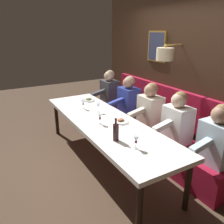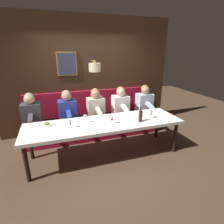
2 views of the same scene
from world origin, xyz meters
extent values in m
plane|color=#4C3828|center=(0.00, 0.00, 0.00)|extent=(12.00, 12.00, 0.00)
cube|color=white|center=(0.00, 0.00, 0.71)|extent=(0.90, 3.08, 0.06)
cylinder|color=black|center=(-0.35, -1.44, 0.34)|extent=(0.07, 0.07, 0.68)
cylinder|color=black|center=(-0.35, 1.44, 0.34)|extent=(0.07, 0.07, 0.68)
cylinder|color=black|center=(0.35, -1.44, 0.34)|extent=(0.07, 0.07, 0.68)
cylinder|color=black|center=(0.35, 1.44, 0.34)|extent=(0.07, 0.07, 0.68)
cube|color=maroon|center=(0.89, 0.00, 0.23)|extent=(0.52, 3.28, 0.45)
cube|color=#382316|center=(1.48, 0.00, 1.45)|extent=(0.10, 4.48, 2.90)
cube|color=maroon|center=(1.39, 0.00, 0.77)|extent=(0.10, 3.28, 0.64)
cube|color=olive|center=(1.42, 0.52, 1.77)|extent=(0.04, 0.47, 0.56)
cube|color=#2D334C|center=(1.40, 0.52, 1.77)|extent=(0.01, 0.41, 0.50)
cylinder|color=#B78E3D|center=(1.25, -0.09, 1.84)|extent=(0.35, 0.02, 0.02)
cylinder|color=beige|center=(1.08, -0.09, 1.70)|extent=(0.28, 0.28, 0.20)
sphere|color=#B78E3D|center=(1.08, -0.09, 1.83)|extent=(0.06, 0.06, 0.06)
cube|color=silver|center=(0.89, -1.36, 0.73)|extent=(0.30, 0.40, 0.56)
sphere|color=#A37A60|center=(0.87, -1.36, 1.11)|extent=(0.22, 0.22, 0.22)
sphere|color=#937047|center=(0.90, -1.36, 1.14)|extent=(0.20, 0.20, 0.20)
cube|color=silver|center=(0.60, -1.36, 0.77)|extent=(0.33, 0.09, 0.14)
cube|color=white|center=(0.89, -0.68, 0.73)|extent=(0.30, 0.40, 0.56)
sphere|color=#D1A889|center=(0.87, -0.68, 1.11)|extent=(0.22, 0.22, 0.22)
sphere|color=#937047|center=(0.90, -0.68, 1.14)|extent=(0.20, 0.20, 0.20)
cube|color=white|center=(0.60, -0.68, 0.77)|extent=(0.33, 0.09, 0.14)
cube|color=beige|center=(0.89, -0.03, 0.73)|extent=(0.30, 0.40, 0.56)
sphere|color=#A37A60|center=(0.87, -0.03, 1.11)|extent=(0.22, 0.22, 0.22)
sphere|color=#937047|center=(0.90, -0.03, 1.14)|extent=(0.20, 0.20, 0.20)
cube|color=beige|center=(0.60, -0.03, 0.77)|extent=(0.33, 0.09, 0.14)
cube|color=#283893|center=(0.89, 0.63, 0.73)|extent=(0.30, 0.40, 0.56)
sphere|color=#A37A60|center=(0.87, 0.63, 1.11)|extent=(0.22, 0.22, 0.22)
sphere|color=tan|center=(0.90, 0.63, 1.14)|extent=(0.20, 0.20, 0.20)
cube|color=#283893|center=(0.60, 0.63, 0.77)|extent=(0.33, 0.09, 0.14)
cube|color=#3D3D42|center=(0.89, 1.40, 0.73)|extent=(0.30, 0.40, 0.56)
sphere|color=#D1A889|center=(0.87, 1.40, 1.11)|extent=(0.22, 0.22, 0.22)
sphere|color=tan|center=(0.90, 1.40, 1.14)|extent=(0.20, 0.20, 0.20)
cube|color=#3D3D42|center=(0.60, 1.40, 0.77)|extent=(0.33, 0.09, 0.14)
cylinder|color=silver|center=(0.23, 1.08, 0.75)|extent=(0.24, 0.24, 0.01)
ellipsoid|color=#668447|center=(0.23, 1.08, 0.77)|extent=(0.11, 0.09, 0.04)
cube|color=silver|center=(0.21, 0.94, 0.74)|extent=(0.17, 0.04, 0.01)
cube|color=silver|center=(0.25, 1.23, 0.74)|extent=(0.18, 0.04, 0.01)
cylinder|color=white|center=(0.19, -0.18, 0.75)|extent=(0.24, 0.24, 0.01)
ellipsoid|color=#B76647|center=(0.19, -0.18, 0.77)|extent=(0.11, 0.09, 0.04)
cube|color=silver|center=(0.17, -0.33, 0.74)|extent=(0.17, 0.02, 0.01)
cube|color=silver|center=(0.21, -0.04, 0.74)|extent=(0.18, 0.04, 0.01)
cylinder|color=silver|center=(-0.12, -0.11, 0.74)|extent=(0.06, 0.06, 0.00)
cylinder|color=silver|center=(-0.12, -0.11, 0.78)|extent=(0.01, 0.01, 0.07)
cone|color=silver|center=(-0.12, -0.11, 0.86)|extent=(0.07, 0.07, 0.08)
cylinder|color=maroon|center=(-0.12, -0.11, 0.83)|extent=(0.03, 0.03, 0.03)
cylinder|color=silver|center=(0.09, 0.37, 0.74)|extent=(0.06, 0.06, 0.00)
cylinder|color=silver|center=(0.09, 0.37, 0.78)|extent=(0.01, 0.01, 0.07)
cone|color=silver|center=(0.09, 0.37, 0.86)|extent=(0.07, 0.07, 0.08)
cylinder|color=silver|center=(-0.09, -0.98, 0.74)|extent=(0.06, 0.06, 0.00)
cylinder|color=silver|center=(-0.09, -0.98, 0.78)|extent=(0.01, 0.01, 0.07)
cone|color=silver|center=(-0.09, -0.98, 0.86)|extent=(0.07, 0.07, 0.08)
cylinder|color=maroon|center=(-0.09, -0.98, 0.83)|extent=(0.03, 0.03, 0.02)
cylinder|color=silver|center=(-0.06, 0.67, 0.74)|extent=(0.06, 0.06, 0.00)
cylinder|color=silver|center=(-0.06, 0.67, 0.78)|extent=(0.01, 0.01, 0.07)
cone|color=silver|center=(-0.06, 0.67, 0.86)|extent=(0.07, 0.07, 0.08)
cylinder|color=maroon|center=(-0.06, 0.67, 0.83)|extent=(0.03, 0.03, 0.02)
cylinder|color=#33191E|center=(-0.19, -0.68, 0.85)|extent=(0.08, 0.08, 0.22)
cylinder|color=#33191E|center=(-0.19, -0.68, 1.00)|extent=(0.03, 0.03, 0.08)
camera|label=1|loc=(-1.53, -2.92, 2.08)|focal=36.46mm
camera|label=2|loc=(-3.10, 0.90, 2.09)|focal=28.41mm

